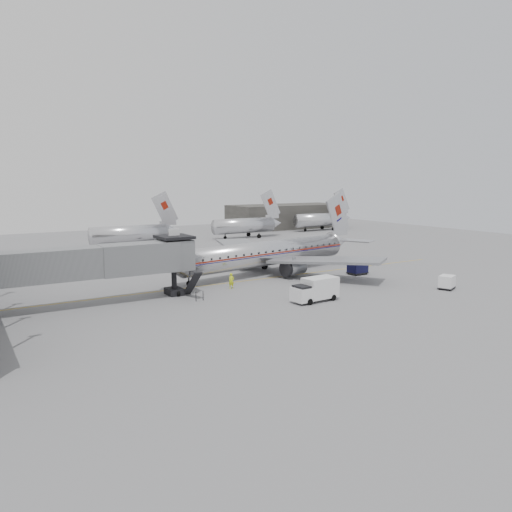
# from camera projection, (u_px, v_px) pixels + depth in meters

# --- Properties ---
(ground) EXTENTS (160.00, 160.00, 0.00)m
(ground) POSITION_uv_depth(u_px,v_px,m) (265.00, 291.00, 55.54)
(ground) COLOR slate
(ground) RESTS_ON ground
(hangar) EXTENTS (30.00, 12.00, 6.00)m
(hangar) POSITION_uv_depth(u_px,v_px,m) (287.00, 216.00, 128.91)
(hangar) COLOR #32312E
(hangar) RESTS_ON ground
(apron_line) EXTENTS (60.00, 0.15, 0.01)m
(apron_line) POSITION_uv_depth(u_px,v_px,m) (259.00, 279.00, 62.14)
(apron_line) COLOR gold
(apron_line) RESTS_ON ground
(jet_bridge) EXTENTS (21.00, 6.20, 7.10)m
(jet_bridge) POSITION_uv_depth(u_px,v_px,m) (104.00, 262.00, 49.37)
(jet_bridge) COLOR #585A5C
(jet_bridge) RESTS_ON ground
(distant_aircraft_near) EXTENTS (16.39, 3.20, 10.26)m
(distant_aircraft_near) POSITION_uv_depth(u_px,v_px,m) (131.00, 233.00, 89.57)
(distant_aircraft_near) COLOR silver
(distant_aircraft_near) RESTS_ON ground
(distant_aircraft_mid) EXTENTS (16.39, 3.20, 10.26)m
(distant_aircraft_mid) POSITION_uv_depth(u_px,v_px,m) (245.00, 225.00, 106.40)
(distant_aircraft_mid) COLOR silver
(distant_aircraft_mid) RESTS_ON ground
(distant_aircraft_far) EXTENTS (16.39, 3.20, 10.26)m
(distant_aircraft_far) POSITION_uv_depth(u_px,v_px,m) (321.00, 219.00, 122.19)
(distant_aircraft_far) COLOR silver
(distant_aircraft_far) RESTS_ON ground
(airliner) EXTENTS (32.97, 30.30, 10.50)m
(airliner) POSITION_uv_depth(u_px,v_px,m) (270.00, 253.00, 66.26)
(airliner) COLOR silver
(airliner) RESTS_ON ground
(service_van) EXTENTS (5.21, 2.31, 2.40)m
(service_van) POSITION_uv_depth(u_px,v_px,m) (315.00, 289.00, 50.66)
(service_van) COLOR white
(service_van) RESTS_ON ground
(baggage_cart_navy) EXTENTS (2.45, 1.90, 1.88)m
(baggage_cart_navy) POSITION_uv_depth(u_px,v_px,m) (358.00, 267.00, 65.18)
(baggage_cart_navy) COLOR black
(baggage_cart_navy) RESTS_ON ground
(baggage_cart_white) EXTENTS (2.42, 2.17, 1.57)m
(baggage_cart_white) POSITION_uv_depth(u_px,v_px,m) (447.00, 282.00, 56.32)
(baggage_cart_white) COLOR white
(baggage_cart_white) RESTS_ON ground
(ramp_worker) EXTENTS (0.68, 0.47, 1.80)m
(ramp_worker) POSITION_uv_depth(u_px,v_px,m) (231.00, 281.00, 56.58)
(ramp_worker) COLOR #DCEE1C
(ramp_worker) RESTS_ON ground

